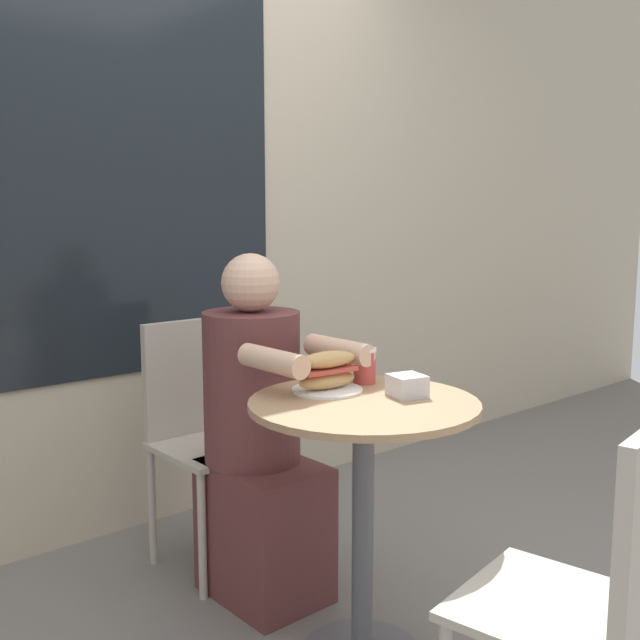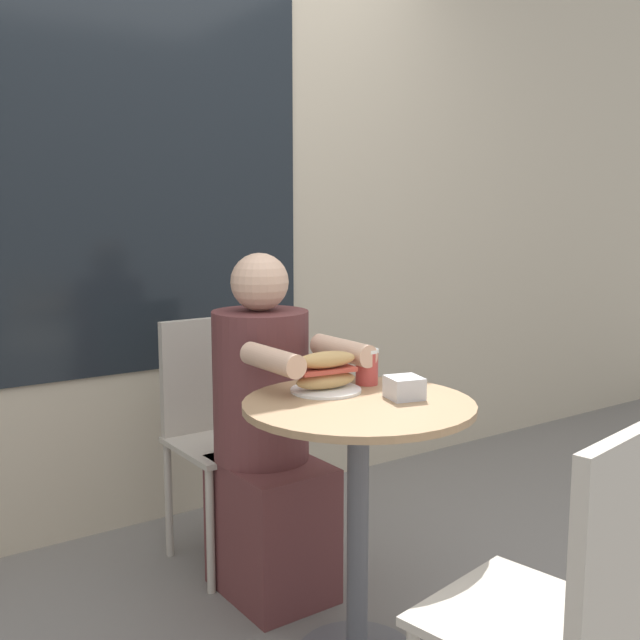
# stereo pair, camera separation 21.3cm
# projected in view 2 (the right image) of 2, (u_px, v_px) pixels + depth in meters

# --- Properties ---
(storefront_wall) EXTENTS (8.00, 0.09, 2.80)m
(storefront_wall) POSITION_uv_depth(u_px,v_px,m) (161.00, 174.00, 2.95)
(storefront_wall) COLOR #B7A88E
(storefront_wall) RESTS_ON ground_plane
(cafe_table) EXTENTS (0.63, 0.63, 0.75)m
(cafe_table) POSITION_uv_depth(u_px,v_px,m) (358.00, 476.00, 2.04)
(cafe_table) COLOR #997551
(cafe_table) RESTS_ON ground_plane
(diner_chair) EXTENTS (0.38, 0.38, 0.87)m
(diner_chair) POSITION_uv_depth(u_px,v_px,m) (217.00, 416.00, 2.72)
(diner_chair) COLOR #ADA393
(diner_chair) RESTS_ON ground_plane
(seated_diner) EXTENTS (0.32, 0.57, 1.13)m
(seated_diner) POSITION_uv_depth(u_px,v_px,m) (266.00, 448.00, 2.44)
(seated_diner) COLOR brown
(seated_diner) RESTS_ON ground_plane
(empty_chair_across) EXTENTS (0.44, 0.44, 0.87)m
(empty_chair_across) POSITION_uv_depth(u_px,v_px,m) (573.00, 600.00, 1.44)
(empty_chair_across) COLOR #ADA393
(empty_chair_across) RESTS_ON ground_plane
(sandwich_on_plate) EXTENTS (0.20, 0.20, 0.12)m
(sandwich_on_plate) POSITION_uv_depth(u_px,v_px,m) (326.00, 374.00, 2.12)
(sandwich_on_plate) COLOR white
(sandwich_on_plate) RESTS_ON cafe_table
(drink_cup) EXTENTS (0.07, 0.07, 0.11)m
(drink_cup) POSITION_uv_depth(u_px,v_px,m) (367.00, 366.00, 2.20)
(drink_cup) COLOR #B73D38
(drink_cup) RESTS_ON cafe_table
(napkin_box) EXTENTS (0.11, 0.11, 0.06)m
(napkin_box) POSITION_uv_depth(u_px,v_px,m) (404.00, 388.00, 2.04)
(napkin_box) COLOR silver
(napkin_box) RESTS_ON cafe_table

